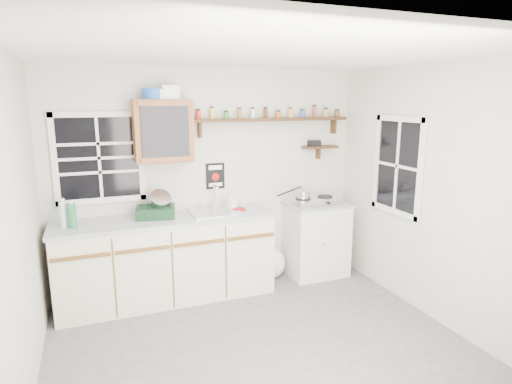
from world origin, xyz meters
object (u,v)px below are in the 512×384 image
main_cabinet (168,258)px  right_cabinet (316,239)px  upper_cabinet (163,131)px  hotplate (314,201)px  spice_shelf (272,119)px  dish_rack (157,209)px

main_cabinet → right_cabinet: size_ratio=2.54×
right_cabinet → upper_cabinet: 2.26m
main_cabinet → hotplate: hotplate is taller
right_cabinet → main_cabinet: bearing=-179.2°
main_cabinet → right_cabinet: (1.83, 0.03, -0.01)m
main_cabinet → spice_shelf: size_ratio=1.21×
main_cabinet → upper_cabinet: upper_cabinet is taller
right_cabinet → upper_cabinet: bearing=176.2°
dish_rack → hotplate: 1.87m
right_cabinet → upper_cabinet: (-1.80, 0.12, 1.37)m
dish_rack → hotplate: bearing=10.8°
main_cabinet → right_cabinet: 1.84m
upper_cabinet → spice_shelf: upper_cabinet is taller
main_cabinet → dish_rack: size_ratio=5.18×
spice_shelf → hotplate: size_ratio=3.01×
upper_cabinet → hotplate: upper_cabinet is taller
main_cabinet → hotplate: 1.85m
dish_rack → hotplate: size_ratio=0.70×
upper_cabinet → dish_rack: 0.82m
right_cabinet → spice_shelf: 1.57m
upper_cabinet → hotplate: bearing=-4.5°
hotplate → main_cabinet: bearing=173.2°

